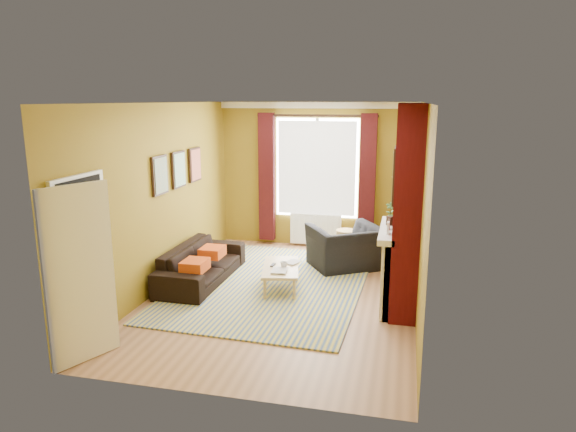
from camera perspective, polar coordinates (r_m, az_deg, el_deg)
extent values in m
plane|color=#926342|center=(7.74, -0.42, -8.73)|extent=(5.50, 5.50, 0.00)
cube|color=olive|center=(10.00, 3.25, 4.50)|extent=(3.80, 0.02, 2.80)
cube|color=olive|center=(4.80, -8.17, -4.85)|extent=(3.80, 0.02, 2.80)
cube|color=olive|center=(7.15, 14.53, 0.75)|extent=(0.02, 5.50, 2.80)
cube|color=olive|center=(8.00, -13.81, 2.04)|extent=(0.02, 5.50, 2.80)
cube|color=white|center=(7.20, -0.46, 12.47)|extent=(3.80, 5.50, 0.01)
cube|color=#4D0B0E|center=(7.15, 13.13, 0.82)|extent=(0.35, 1.40, 2.80)
cube|color=white|center=(7.37, 11.27, -5.58)|extent=(0.12, 1.30, 1.10)
cube|color=white|center=(7.22, 11.06, -1.56)|extent=(0.22, 1.40, 0.08)
cube|color=white|center=(6.83, 10.91, -7.31)|extent=(0.16, 0.14, 1.04)
cube|color=white|center=(7.93, 11.27, -4.47)|extent=(0.16, 0.14, 1.04)
cube|color=black|center=(7.40, 11.47, -6.32)|extent=(0.06, 0.80, 0.90)
cube|color=black|center=(7.55, 11.17, -9.33)|extent=(0.20, 1.00, 0.06)
cube|color=white|center=(6.86, 11.07, -1.30)|extent=(0.03, 0.12, 0.16)
cube|color=black|center=(7.10, 11.14, -0.90)|extent=(0.03, 0.10, 0.14)
cylinder|color=black|center=(7.35, 11.22, -0.53)|extent=(0.10, 0.10, 0.12)
cube|color=black|center=(7.07, 11.77, 4.47)|extent=(0.03, 0.60, 0.75)
cube|color=olive|center=(7.07, 11.61, 4.48)|extent=(0.01, 0.52, 0.66)
cube|color=white|center=(9.86, 3.31, 12.20)|extent=(3.80, 0.08, 0.12)
cube|color=white|center=(9.95, 3.23, 5.33)|extent=(1.60, 0.04, 1.90)
cube|color=silver|center=(9.91, 3.19, 5.30)|extent=(1.50, 0.02, 1.80)
cube|color=white|center=(9.93, 3.21, 5.32)|extent=(0.06, 0.04, 1.90)
cube|color=#3C0D10|center=(10.10, -2.37, 4.31)|extent=(0.30, 0.16, 2.50)
cube|color=#3C0D10|center=(9.77, 8.81, 3.88)|extent=(0.30, 0.16, 2.50)
cylinder|color=black|center=(9.78, 3.22, 11.08)|extent=(2.30, 0.05, 0.05)
cube|color=white|center=(10.11, 3.08, -1.48)|extent=(1.00, 0.10, 0.60)
cube|color=white|center=(10.14, 0.52, -1.42)|extent=(0.04, 0.03, 0.56)
cube|color=white|center=(10.12, 1.12, -1.45)|extent=(0.04, 0.03, 0.56)
cube|color=white|center=(10.09, 1.73, -1.49)|extent=(0.04, 0.03, 0.56)
cube|color=white|center=(10.07, 2.35, -1.52)|extent=(0.04, 0.03, 0.56)
cube|color=white|center=(10.06, 2.96, -1.56)|extent=(0.04, 0.03, 0.56)
cube|color=white|center=(10.04, 3.58, -1.59)|extent=(0.04, 0.03, 0.56)
cube|color=white|center=(10.02, 4.20, -1.62)|extent=(0.04, 0.03, 0.56)
cube|color=white|center=(10.00, 4.83, -1.66)|extent=(0.04, 0.03, 0.56)
cube|color=white|center=(9.99, 5.45, -1.69)|extent=(0.04, 0.03, 0.56)
cube|color=black|center=(7.84, -14.07, 4.41)|extent=(0.04, 0.44, 0.58)
cube|color=gold|center=(7.83, -13.91, 4.41)|extent=(0.01, 0.38, 0.52)
cube|color=black|center=(8.42, -12.07, 5.07)|extent=(0.04, 0.44, 0.58)
cube|color=#36A373|center=(8.41, -11.92, 5.07)|extent=(0.01, 0.38, 0.52)
cube|color=black|center=(9.01, -10.33, 5.64)|extent=(0.04, 0.44, 0.58)
cube|color=#BA2E46|center=(9.00, -10.18, 5.64)|extent=(0.01, 0.38, 0.52)
cube|color=white|center=(6.37, -21.70, -4.95)|extent=(0.05, 0.94, 2.06)
cube|color=black|center=(6.36, -21.55, -4.97)|extent=(0.02, 0.80, 1.98)
cube|color=white|center=(5.98, -22.10, -6.12)|extent=(0.37, 0.74, 1.98)
imported|color=#3C682E|center=(7.62, 11.32, 0.53)|extent=(0.14, 0.10, 0.27)
cube|color=#BA3E0F|center=(7.68, -10.31, -5.42)|extent=(0.34, 0.40, 0.16)
cube|color=#BA3E0F|center=(8.29, -8.40, -3.97)|extent=(0.34, 0.40, 0.16)
cube|color=#365796|center=(8.13, -1.84, -7.59)|extent=(2.96, 3.99, 0.02)
imported|color=black|center=(8.31, -9.58, -5.23)|extent=(0.82, 2.03, 0.59)
imported|color=black|center=(8.85, 6.40, -3.50)|extent=(1.49, 1.45, 0.74)
cube|color=tan|center=(7.88, -0.81, -5.75)|extent=(0.74, 1.15, 0.04)
cylinder|color=tan|center=(7.50, -2.59, -8.19)|extent=(0.05, 0.05, 0.31)
cylinder|color=tan|center=(7.49, 0.71, -8.23)|extent=(0.05, 0.05, 0.31)
cylinder|color=tan|center=(8.40, -2.15, -5.85)|extent=(0.05, 0.05, 0.31)
cylinder|color=tan|center=(8.39, 0.77, -5.87)|extent=(0.05, 0.05, 0.31)
cylinder|color=olive|center=(9.67, 6.45, -2.91)|extent=(0.49, 0.49, 0.47)
cylinder|color=black|center=(9.61, 11.73, -4.58)|extent=(0.26, 0.26, 0.03)
cylinder|color=black|center=(9.43, 11.92, -0.47)|extent=(0.03, 0.03, 1.39)
cone|color=beige|center=(9.29, 12.12, 3.75)|extent=(0.26, 0.26, 0.17)
imported|color=#999999|center=(7.65, -1.81, -6.06)|extent=(0.26, 0.33, 0.03)
imported|color=#999999|center=(8.09, 0.00, -5.02)|extent=(0.28, 0.32, 0.02)
imported|color=#999999|center=(7.77, -0.47, -5.48)|extent=(0.13, 0.13, 0.10)
cube|color=#252527|center=(7.91, -1.69, -5.45)|extent=(0.05, 0.15, 0.02)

